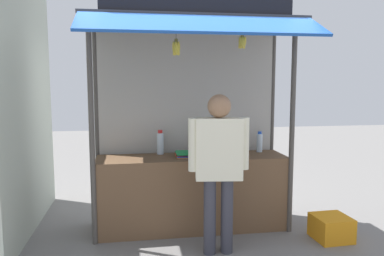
% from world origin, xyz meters
% --- Properties ---
extents(ground_plane, '(20.00, 20.00, 0.00)m').
position_xyz_m(ground_plane, '(0.00, 0.00, 0.00)').
color(ground_plane, slate).
extents(stall_counter, '(2.30, 0.58, 0.90)m').
position_xyz_m(stall_counter, '(0.00, 0.00, 0.45)').
color(stall_counter, brown).
rests_on(stall_counter, ground).
extents(stall_structure, '(2.50, 1.39, 2.88)m').
position_xyz_m(stall_structure, '(0.00, 0.08, 1.71)').
color(stall_structure, '#4C4742').
rests_on(stall_structure, ground).
extents(water_bottle_far_left, '(0.08, 0.08, 0.27)m').
position_xyz_m(water_bottle_far_left, '(0.91, 0.17, 1.03)').
color(water_bottle_far_left, silver).
rests_on(water_bottle_far_left, stall_counter).
extents(water_bottle_center, '(0.09, 0.09, 0.32)m').
position_xyz_m(water_bottle_center, '(0.19, 0.21, 1.05)').
color(water_bottle_center, silver).
rests_on(water_bottle_center, stall_counter).
extents(water_bottle_front_left, '(0.09, 0.09, 0.31)m').
position_xyz_m(water_bottle_front_left, '(-0.37, 0.21, 1.05)').
color(water_bottle_front_left, silver).
rests_on(water_bottle_front_left, stall_counter).
extents(magazine_stack_rear_center, '(0.24, 0.32, 0.10)m').
position_xyz_m(magazine_stack_rear_center, '(0.43, -0.10, 0.95)').
color(magazine_stack_rear_center, blue).
rests_on(magazine_stack_rear_center, stall_counter).
extents(magazine_stack_mid_right, '(0.19, 0.27, 0.06)m').
position_xyz_m(magazine_stack_mid_right, '(-0.11, 0.01, 0.93)').
color(magazine_stack_mid_right, orange).
rests_on(magazine_stack_mid_right, stall_counter).
extents(banana_bunch_rightmost, '(0.10, 0.10, 0.31)m').
position_xyz_m(banana_bunch_rightmost, '(-0.23, -0.39, 2.17)').
color(banana_bunch_rightmost, '#332D23').
extents(banana_bunch_leftmost, '(0.10, 0.10, 0.23)m').
position_xyz_m(banana_bunch_leftmost, '(0.50, -0.39, 2.24)').
color(banana_bunch_leftmost, '#332D23').
extents(vendor_person, '(0.64, 0.26, 1.69)m').
position_xyz_m(vendor_person, '(0.16, -0.73, 1.01)').
color(vendor_person, '#383842').
rests_on(vendor_person, ground).
extents(plastic_crate, '(0.41, 0.41, 0.27)m').
position_xyz_m(plastic_crate, '(1.53, -0.60, 0.14)').
color(plastic_crate, orange).
rests_on(plastic_crate, ground).
extents(neighbour_wall, '(0.20, 2.40, 3.06)m').
position_xyz_m(neighbour_wall, '(-2.02, 0.30, 1.53)').
color(neighbour_wall, '#B4BFAE').
rests_on(neighbour_wall, ground).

